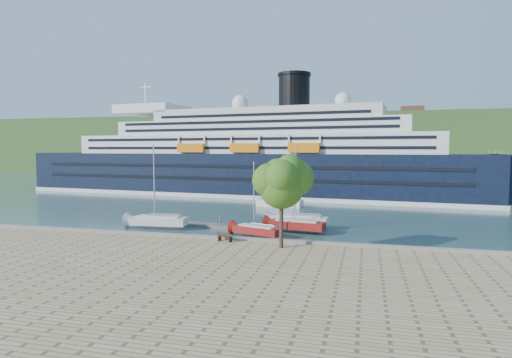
{
  "coord_description": "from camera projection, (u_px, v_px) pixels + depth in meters",
  "views": [
    {
      "loc": [
        18.61,
        -41.42,
        10.24
      ],
      "look_at": [
        0.13,
        30.0,
        5.09
      ],
      "focal_mm": 30.0,
      "sensor_mm": 36.0,
      "label": 1
    }
  ],
  "objects": [
    {
      "name": "ground",
      "position": [
        184.0,
        246.0,
        45.37
      ],
      "size": [
        400.0,
        400.0,
        0.0
      ],
      "primitive_type": "plane",
      "color": "#2F544F",
      "rests_on": "ground"
    },
    {
      "name": "far_hillside",
      "position": [
        322.0,
        145.0,
        184.57
      ],
      "size": [
        400.0,
        50.0,
        24.0
      ],
      "primitive_type": "cube",
      "color": "#314F1F",
      "rests_on": "ground"
    },
    {
      "name": "quay_coping",
      "position": [
        183.0,
        235.0,
        45.09
      ],
      "size": [
        220.0,
        0.5,
        0.3
      ],
      "primitive_type": "cube",
      "color": "slate",
      "rests_on": "promenade"
    },
    {
      "name": "cruise_ship",
      "position": [
        240.0,
        136.0,
        95.66
      ],
      "size": [
        118.7,
        28.72,
        26.4
      ],
      "primitive_type": null,
      "rotation": [
        0.0,
        0.0,
        -0.1
      ],
      "color": "black",
      "rests_on": "ground"
    },
    {
      "name": "park_bench",
      "position": [
        225.0,
        236.0,
        42.85
      ],
      "size": [
        1.74,
        1.11,
        1.04
      ],
      "primitive_type": null,
      "rotation": [
        0.0,
        0.0,
        -0.3
      ],
      "color": "#3F2112",
      "rests_on": "promenade"
    },
    {
      "name": "promenade_tree",
      "position": [
        281.0,
        197.0,
        39.85
      ],
      "size": [
        5.73,
        5.73,
        9.49
      ],
      "primitive_type": null,
      "color": "#2F5717",
      "rests_on": "promenade"
    },
    {
      "name": "floating_pontoon",
      "position": [
        208.0,
        225.0,
        56.53
      ],
      "size": [
        16.4,
        4.19,
        0.36
      ],
      "primitive_type": null,
      "rotation": [
        0.0,
        0.0,
        -0.14
      ],
      "color": "slate",
      "rests_on": "ground"
    },
    {
      "name": "sailboat_white_near",
      "position": [
        158.0,
        189.0,
        54.41
      ],
      "size": [
        8.16,
        2.86,
        10.34
      ],
      "primitive_type": null,
      "rotation": [
        0.0,
        0.0,
        0.08
      ],
      "color": "silver",
      "rests_on": "ground"
    },
    {
      "name": "sailboat_red",
      "position": [
        257.0,
        201.0,
        49.27
      ],
      "size": [
        6.76,
        3.95,
        8.44
      ],
      "primitive_type": null,
      "rotation": [
        0.0,
        0.0,
        -0.35
      ],
      "color": "maroon",
      "rests_on": "ground"
    },
    {
      "name": "sailboat_white_far",
      "position": [
        300.0,
        189.0,
        54.83
      ],
      "size": [
        8.14,
        2.83,
        10.32
      ],
      "primitive_type": null,
      "rotation": [
        0.0,
        0.0,
        -0.08
      ],
      "color": "silver",
      "rests_on": "ground"
    },
    {
      "name": "tender_launch",
      "position": [
        280.0,
        200.0,
        76.22
      ],
      "size": [
        8.47,
        3.75,
        2.27
      ],
      "primitive_type": null,
      "rotation": [
        0.0,
        0.0,
        -0.12
      ],
      "color": "orange",
      "rests_on": "ground"
    },
    {
      "name": "sailboat_extra",
      "position": [
        297.0,
        194.0,
        51.96
      ],
      "size": [
        7.72,
        3.27,
        9.66
      ],
      "primitive_type": null,
      "rotation": [
        0.0,
        0.0,
        -0.16
      ],
      "color": "maroon",
      "rests_on": "ground"
    }
  ]
}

